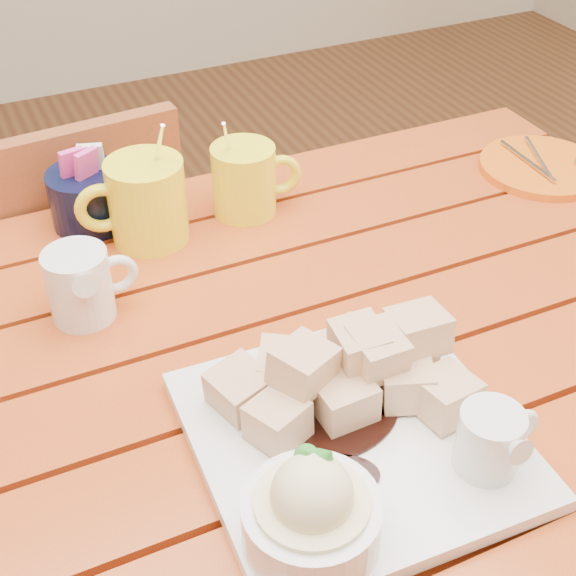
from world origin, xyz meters
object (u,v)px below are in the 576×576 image
chair_far (58,315)px  coffee_mug_left (145,200)px  table (275,427)px  dessert_plate (351,433)px  coffee_mug_right (246,179)px  orange_saucer (543,167)px

chair_far → coffee_mug_left: bearing=109.0°
table → coffee_mug_left: coffee_mug_left is taller
table → dessert_plate: size_ratio=4.04×
table → coffee_mug_right: coffee_mug_right is taller
table → coffee_mug_right: (0.09, 0.28, 0.16)m
dessert_plate → orange_saucer: bearing=34.8°
coffee_mug_right → chair_far: 0.48m
orange_saucer → coffee_mug_left: bearing=172.7°
chair_far → dessert_plate: bearing=99.1°
table → coffee_mug_left: size_ratio=7.40×
coffee_mug_right → orange_saucer: coffee_mug_right is taller
dessert_plate → coffee_mug_right: (0.08, 0.44, 0.01)m
table → chair_far: bearing=107.5°
table → dessert_plate: 0.21m
table → orange_saucer: size_ratio=6.71×
dessert_plate → coffee_mug_right: size_ratio=2.11×
table → orange_saucer: 0.57m
orange_saucer → chair_far: (-0.68, 0.32, -0.28)m
dessert_plate → orange_saucer: size_ratio=1.66×
coffee_mug_right → orange_saucer: 0.44m
coffee_mug_left → chair_far: (-0.11, 0.25, -0.33)m
coffee_mug_left → orange_saucer: 0.58m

